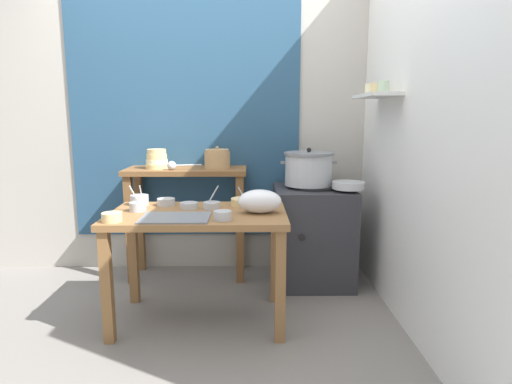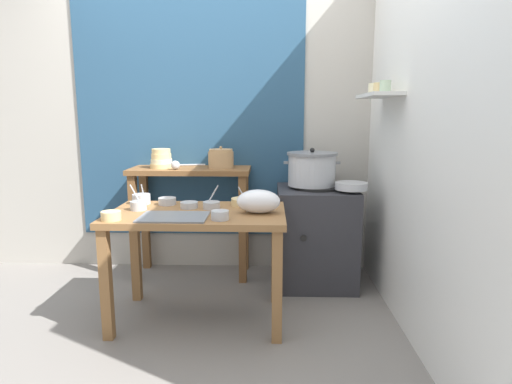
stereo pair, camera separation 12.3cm
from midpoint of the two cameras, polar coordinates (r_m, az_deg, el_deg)
name	(u,v)px [view 1 (the left image)]	position (r m, az deg, el deg)	size (l,w,h in m)	color
ground_plane	(190,322)	(2.93, -10.04, -16.72)	(9.00, 9.00, 0.00)	gray
wall_back	(214,117)	(3.69, -6.59, 9.89)	(4.40, 0.12, 2.60)	#B2ADA3
wall_right	(407,118)	(2.93, 18.30, 9.35)	(0.30, 3.20, 2.60)	white
prep_table	(199,229)	(2.74, -8.93, -4.92)	(1.10, 0.66, 0.72)	olive
back_shelf_table	(187,195)	(3.51, -10.16, -0.46)	(0.96, 0.40, 0.90)	brown
stove_block	(312,235)	(3.43, 6.51, -5.68)	(0.60, 0.61, 0.78)	#2D2D33
steamer_pot	(309,169)	(3.34, 5.97, 3.12)	(0.44, 0.39, 0.29)	#B7BABF
clay_pot	(217,159)	(3.44, -6.19, 4.40)	(0.20, 0.20, 0.18)	tan
bowl_stack_enamel	(157,160)	(3.51, -14.04, 4.20)	(0.18, 0.18, 0.15)	#E5C684
ladle	(173,166)	(3.39, -12.02, 3.47)	(0.26, 0.09, 0.07)	#B7BABF
serving_tray	(175,218)	(2.57, -12.02, -3.37)	(0.40, 0.28, 0.01)	slate
plastic_bag	(260,201)	(2.64, -0.83, -1.26)	(0.27, 0.17, 0.15)	white
wide_pan	(348,185)	(3.23, 11.13, 0.88)	(0.24, 0.24, 0.05)	#B7BABF
prep_bowl_0	(189,205)	(2.82, -10.13, -1.75)	(0.12, 0.12, 0.04)	#B7BABF
prep_bowl_1	(166,202)	(2.95, -13.05, -1.26)	(0.12, 0.12, 0.05)	#B7BABF
prep_bowl_2	(212,205)	(2.78, -7.17, -1.75)	(0.11, 0.11, 0.15)	#B7BABF
prep_bowl_3	(223,215)	(2.48, -5.88, -3.09)	(0.10, 0.10, 0.05)	#B7BABF
prep_bowl_4	(138,206)	(2.82, -16.67, -1.81)	(0.10, 0.10, 0.17)	#B7BABF
prep_bowl_5	(140,200)	(3.01, -16.37, -0.97)	(0.12, 0.12, 0.14)	#B7BABF
prep_bowl_6	(112,217)	(2.59, -19.93, -3.13)	(0.11, 0.11, 0.05)	#E5C684
prep_bowl_7	(243,202)	(2.88, -2.95, -1.28)	(0.16, 0.16, 0.13)	#E5C684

